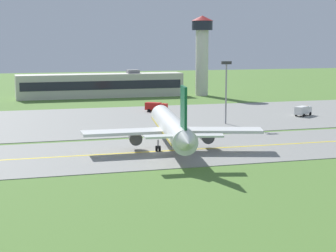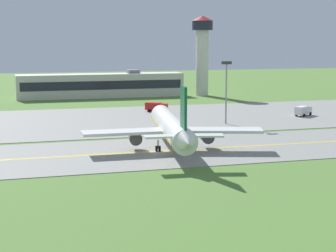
{
  "view_description": "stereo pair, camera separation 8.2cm",
  "coord_description": "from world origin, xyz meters",
  "px_view_note": "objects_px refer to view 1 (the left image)",
  "views": [
    {
      "loc": [
        -27.26,
        -98.44,
        19.99
      ],
      "look_at": [
        3.0,
        3.58,
        4.0
      ],
      "focal_mm": 62.72,
      "sensor_mm": 36.0,
      "label": 1
    },
    {
      "loc": [
        -27.18,
        -98.47,
        19.99
      ],
      "look_at": [
        3.0,
        3.58,
        4.0
      ],
      "focal_mm": 62.72,
      "sensor_mm": 36.0,
      "label": 2
    }
  ],
  "objects_px": {
    "airplane_lead": "(171,127)",
    "service_truck_fuel": "(303,110)",
    "service_truck_baggage": "(156,107)",
    "control_tower": "(202,48)",
    "apron_light_mast": "(226,84)"
  },
  "relations": [
    {
      "from": "airplane_lead",
      "to": "service_truck_fuel",
      "type": "distance_m",
      "value": 57.59
    },
    {
      "from": "service_truck_fuel",
      "to": "service_truck_baggage",
      "type": "bearing_deg",
      "value": 151.18
    },
    {
      "from": "service_truck_fuel",
      "to": "airplane_lead",
      "type": "bearing_deg",
      "value": -143.09
    },
    {
      "from": "service_truck_baggage",
      "to": "control_tower",
      "type": "relative_size",
      "value": 0.22
    },
    {
      "from": "service_truck_baggage",
      "to": "service_truck_fuel",
      "type": "relative_size",
      "value": 0.98
    },
    {
      "from": "control_tower",
      "to": "apron_light_mast",
      "type": "relative_size",
      "value": 1.88
    },
    {
      "from": "airplane_lead",
      "to": "service_truck_fuel",
      "type": "relative_size",
      "value": 6.47
    },
    {
      "from": "service_truck_fuel",
      "to": "control_tower",
      "type": "distance_m",
      "value": 61.75
    },
    {
      "from": "control_tower",
      "to": "airplane_lead",
      "type": "bearing_deg",
      "value": -112.83
    },
    {
      "from": "service_truck_baggage",
      "to": "control_tower",
      "type": "distance_m",
      "value": 51.55
    },
    {
      "from": "airplane_lead",
      "to": "service_truck_baggage",
      "type": "xyz_separation_m",
      "value": [
        11.8,
        53.37,
        -2.6
      ]
    },
    {
      "from": "apron_light_mast",
      "to": "service_truck_baggage",
      "type": "bearing_deg",
      "value": 109.91
    },
    {
      "from": "airplane_lead",
      "to": "control_tower",
      "type": "xyz_separation_m",
      "value": [
        39.6,
        94.08,
        12.5
      ]
    },
    {
      "from": "control_tower",
      "to": "apron_light_mast",
      "type": "height_order",
      "value": "control_tower"
    },
    {
      "from": "airplane_lead",
      "to": "service_truck_fuel",
      "type": "bearing_deg",
      "value": 36.91
    }
  ]
}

